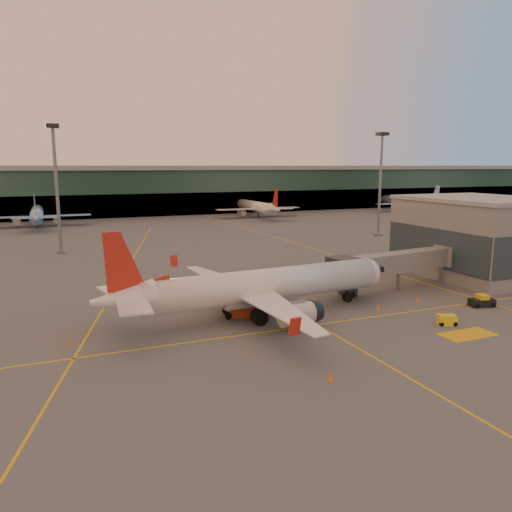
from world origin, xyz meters
name	(u,v)px	position (x,y,z in m)	size (l,w,h in m)	color
ground	(298,345)	(0.00, 0.00, 0.00)	(600.00, 600.00, 0.00)	#4C4F54
taxi_markings	(143,268)	(-7.32, 44.49, 0.01)	(100.12, 173.00, 0.01)	gold
terminal	(113,191)	(0.00, 141.79, 8.76)	(400.00, 20.00, 17.60)	#19382D
gate_building	(478,236)	(41.93, 17.93, 6.29)	(18.40, 22.40, 12.60)	slate
mast_west_near	(56,179)	(-20.00, 66.00, 14.86)	(2.40, 2.40, 25.60)	slate
mast_east_near	(380,177)	(55.00, 62.00, 14.86)	(2.40, 2.40, 25.60)	slate
distant_aircraft_row	(52,225)	(-21.00, 118.00, 0.00)	(290.00, 34.00, 13.00)	#8BB0E8
main_airplane	(256,288)	(-0.26, 10.14, 3.60)	(36.73, 33.12, 11.08)	white
jet_bridge	(405,263)	(24.88, 14.82, 3.82)	(24.45, 6.48, 5.60)	slate
catering_truck	(239,297)	(-1.93, 11.52, 2.31)	(5.58, 3.28, 4.07)	#BD391B
gpu_cart	(447,320)	(18.27, -0.64, 0.57)	(2.27, 1.79, 1.16)	yellow
pushback_tug	(482,302)	(27.89, 3.47, 0.63)	(3.28, 2.22, 1.54)	black
cone_nose	(417,300)	(21.87, 8.40, 0.26)	(0.42, 0.42, 0.54)	orange
cone_tail	(69,343)	(-20.91, 8.90, 0.25)	(0.40, 0.40, 0.51)	orange
cone_wing_right	(331,377)	(-1.32, -8.27, 0.30)	(0.49, 0.49, 0.63)	orange
cone_wing_left	(201,283)	(-1.53, 28.54, 0.28)	(0.46, 0.46, 0.58)	orange
cone_fwd	(378,307)	(14.93, 7.42, 0.31)	(0.51, 0.51, 0.64)	orange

